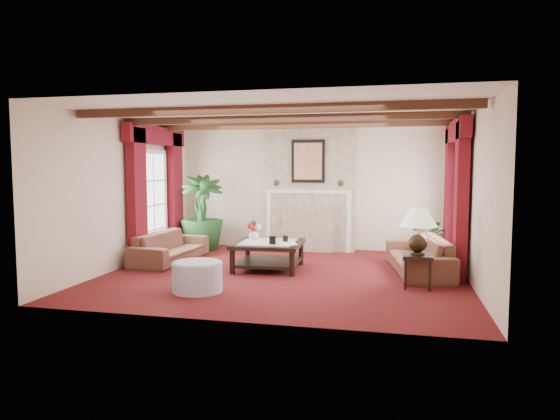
% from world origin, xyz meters
% --- Properties ---
extents(floor, '(6.00, 6.00, 0.00)m').
position_xyz_m(floor, '(0.00, 0.00, 0.00)').
color(floor, '#420B10').
rests_on(floor, ground).
extents(ceiling, '(6.00, 6.00, 0.00)m').
position_xyz_m(ceiling, '(0.00, 0.00, 2.70)').
color(ceiling, white).
rests_on(ceiling, floor).
extents(back_wall, '(6.00, 0.02, 2.70)m').
position_xyz_m(back_wall, '(0.00, 2.75, 1.35)').
color(back_wall, beige).
rests_on(back_wall, ground).
extents(left_wall, '(0.02, 5.50, 2.70)m').
position_xyz_m(left_wall, '(-3.00, 0.00, 1.35)').
color(left_wall, beige).
rests_on(left_wall, ground).
extents(right_wall, '(0.02, 5.50, 2.70)m').
position_xyz_m(right_wall, '(3.00, 0.00, 1.35)').
color(right_wall, beige).
rests_on(right_wall, ground).
extents(ceiling_beams, '(6.00, 3.00, 0.12)m').
position_xyz_m(ceiling_beams, '(0.00, 0.00, 2.64)').
color(ceiling_beams, '#3C2013').
rests_on(ceiling_beams, ceiling).
extents(fireplace, '(2.00, 0.52, 2.70)m').
position_xyz_m(fireplace, '(0.00, 2.55, 2.70)').
color(fireplace, tan).
rests_on(fireplace, ground).
extents(french_door_left, '(0.10, 1.10, 2.16)m').
position_xyz_m(french_door_left, '(-2.97, 1.00, 2.13)').
color(french_door_left, white).
rests_on(french_door_left, ground).
extents(french_door_right, '(0.10, 1.10, 2.16)m').
position_xyz_m(french_door_right, '(2.97, 1.00, 2.13)').
color(french_door_right, white).
rests_on(french_door_right, ground).
extents(curtains_left, '(0.20, 2.40, 2.55)m').
position_xyz_m(curtains_left, '(-2.86, 1.00, 2.55)').
color(curtains_left, '#550B18').
rests_on(curtains_left, ground).
extents(curtains_right, '(0.20, 2.40, 2.55)m').
position_xyz_m(curtains_right, '(2.86, 1.00, 2.55)').
color(curtains_right, '#550B18').
rests_on(curtains_right, ground).
extents(sofa_left, '(2.01, 0.77, 0.76)m').
position_xyz_m(sofa_left, '(-2.40, 0.58, 0.38)').
color(sofa_left, '#3F111A').
rests_on(sofa_left, ground).
extents(sofa_right, '(2.29, 1.25, 0.82)m').
position_xyz_m(sofa_right, '(2.24, 0.59, 0.41)').
color(sofa_right, '#3F111A').
rests_on(sofa_right, ground).
extents(potted_palm, '(2.38, 2.47, 0.93)m').
position_xyz_m(potted_palm, '(-2.31, 2.00, 0.46)').
color(potted_palm, black).
rests_on(potted_palm, ground).
extents(small_plant, '(1.44, 1.45, 0.62)m').
position_xyz_m(small_plant, '(2.56, 1.97, 0.31)').
color(small_plant, black).
rests_on(small_plant, ground).
extents(coffee_table, '(1.23, 1.23, 0.49)m').
position_xyz_m(coffee_table, '(-0.37, 0.30, 0.24)').
color(coffee_table, black).
rests_on(coffee_table, ground).
extents(side_table, '(0.50, 0.50, 0.51)m').
position_xyz_m(side_table, '(2.17, -0.54, 0.26)').
color(side_table, black).
rests_on(side_table, ground).
extents(ottoman, '(0.74, 0.74, 0.43)m').
position_xyz_m(ottoman, '(-0.99, -1.49, 0.22)').
color(ottoman, '#9894A7').
rests_on(ottoman, ground).
extents(table_lamp, '(0.56, 0.56, 0.71)m').
position_xyz_m(table_lamp, '(2.17, -0.54, 0.87)').
color(table_lamp, black).
rests_on(table_lamp, side_table).
extents(flower_vase, '(0.33, 0.33, 0.20)m').
position_xyz_m(flower_vase, '(-0.73, 0.61, 0.58)').
color(flower_vase, silver).
rests_on(flower_vase, coffee_table).
extents(book, '(0.25, 0.19, 0.32)m').
position_xyz_m(book, '(-0.05, 0.06, 0.65)').
color(book, black).
rests_on(book, coffee_table).
extents(photo_frame_a, '(0.12, 0.04, 0.16)m').
position_xyz_m(photo_frame_a, '(-0.22, 0.01, 0.57)').
color(photo_frame_a, black).
rests_on(photo_frame_a, coffee_table).
extents(photo_frame_b, '(0.10, 0.05, 0.12)m').
position_xyz_m(photo_frame_b, '(-0.07, 0.36, 0.55)').
color(photo_frame_b, black).
rests_on(photo_frame_b, coffee_table).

